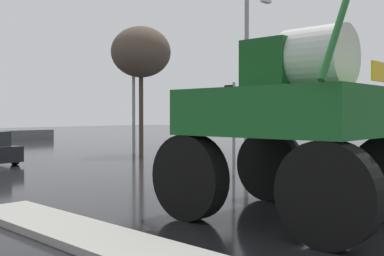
% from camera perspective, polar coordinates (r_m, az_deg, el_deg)
% --- Properties ---
extents(ground_plane, '(120.00, 120.00, 0.00)m').
position_cam_1_polar(ground_plane, '(20.84, -20.37, -4.77)').
color(ground_plane, black).
extents(median_island, '(1.34, 10.70, 0.15)m').
position_cam_1_polar(median_island, '(7.66, -5.72, -15.22)').
color(median_island, '#9E9B93').
rests_on(median_island, ground).
extents(oversize_sprayer, '(4.34, 5.17, 4.63)m').
position_cam_1_polar(oversize_sprayer, '(10.35, 12.46, 0.83)').
color(oversize_sprayer, black).
rests_on(oversize_sprayer, ground).
extents(traffic_signal_near_right, '(0.24, 0.54, 3.51)m').
position_cam_1_polar(traffic_signal_near_right, '(17.60, 4.78, 2.52)').
color(traffic_signal_near_right, gray).
rests_on(traffic_signal_near_right, ground).
extents(streetlight_near_right, '(1.72, 0.24, 7.51)m').
position_cam_1_polar(streetlight_near_right, '(19.62, 6.98, 7.16)').
color(streetlight_near_right, gray).
rests_on(streetlight_near_right, ground).
extents(streetlight_far_right, '(1.84, 0.24, 7.19)m').
position_cam_1_polar(streetlight_far_right, '(27.72, -6.98, 5.23)').
color(streetlight_far_right, gray).
rests_on(streetlight_far_right, ground).
extents(bare_tree_right, '(3.52, 3.52, 7.49)m').
position_cam_1_polar(bare_tree_right, '(27.81, -6.31, 9.24)').
color(bare_tree_right, '#473828').
rests_on(bare_tree_right, ground).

